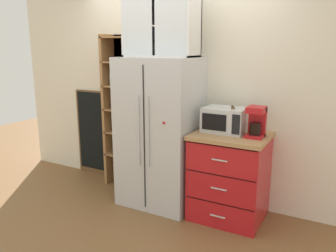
{
  "coord_description": "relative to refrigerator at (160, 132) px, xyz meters",
  "views": [
    {
      "loc": [
        1.88,
        -3.25,
        1.81
      ],
      "look_at": [
        0.1,
        0.01,
        0.94
      ],
      "focal_mm": 35.95,
      "sensor_mm": 36.0,
      "label": 1
    }
  ],
  "objects": [
    {
      "name": "refrigerator",
      "position": [
        0.0,
        0.0,
        0.0
      ],
      "size": [
        0.86,
        0.71,
        1.7
      ],
      "color": "silver",
      "rests_on": "ground"
    },
    {
      "name": "bottle_amber",
      "position": [
        0.84,
        0.02,
        0.21
      ],
      "size": [
        0.06,
        0.06,
        0.3
      ],
      "color": "brown",
      "rests_on": "counter_cabinet"
    },
    {
      "name": "wall_back_cream",
      "position": [
        -0.0,
        0.39,
        0.42
      ],
      "size": [
        4.94,
        0.1,
        2.55
      ],
      "primitive_type": "cube",
      "color": "silver",
      "rests_on": "ground"
    },
    {
      "name": "ground_plane",
      "position": [
        -0.0,
        -0.01,
        -0.85
      ],
      "size": [
        10.63,
        10.63,
        0.0
      ],
      "primitive_type": "plane",
      "color": "brown"
    },
    {
      "name": "mug_red",
      "position": [
        0.84,
        0.01,
        0.12
      ],
      "size": [
        0.12,
        0.09,
        0.08
      ],
      "color": "red",
      "rests_on": "counter_cabinet"
    },
    {
      "name": "chalkboard_menu",
      "position": [
        -1.27,
        0.32,
        -0.24
      ],
      "size": [
        0.6,
        0.04,
        1.22
      ],
      "color": "brown",
      "rests_on": "ground"
    },
    {
      "name": "microwave",
      "position": [
        0.74,
        0.07,
        0.21
      ],
      "size": [
        0.44,
        0.33,
        0.26
      ],
      "color": "silver",
      "rests_on": "counter_cabinet"
    },
    {
      "name": "counter_cabinet",
      "position": [
        0.84,
        0.02,
        -0.38
      ],
      "size": [
        0.77,
        0.67,
        0.93
      ],
      "color": "red",
      "rests_on": "ground"
    },
    {
      "name": "coffee_maker",
      "position": [
        1.09,
        0.03,
        0.24
      ],
      "size": [
        0.17,
        0.2,
        0.31
      ],
      "color": "red",
      "rests_on": "counter_cabinet"
    },
    {
      "name": "pantry_shelf_column",
      "position": [
        -0.7,
        0.27,
        0.15
      ],
      "size": [
        0.5,
        0.3,
        1.97
      ],
      "color": "brown",
      "rests_on": "ground"
    },
    {
      "name": "bottle_green",
      "position": [
        0.84,
        0.05,
        0.2
      ],
      "size": [
        0.07,
        0.07,
        0.27
      ],
      "color": "#285B33",
      "rests_on": "counter_cabinet"
    },
    {
      "name": "upper_cabinet",
      "position": [
        -0.0,
        0.05,
        1.17
      ],
      "size": [
        0.82,
        0.32,
        0.65
      ],
      "color": "silver",
      "rests_on": "refrigerator"
    }
  ]
}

